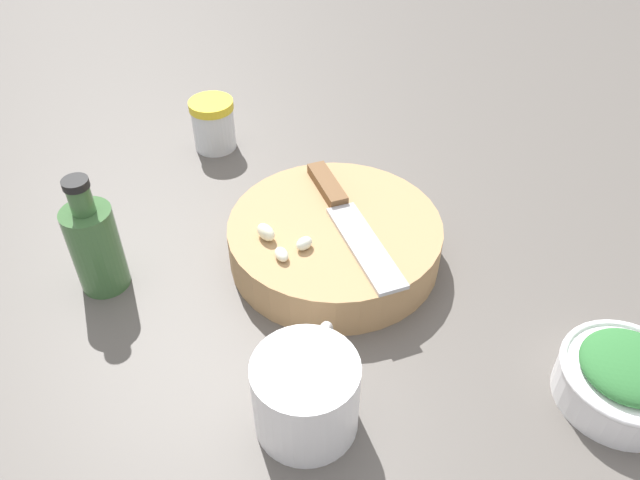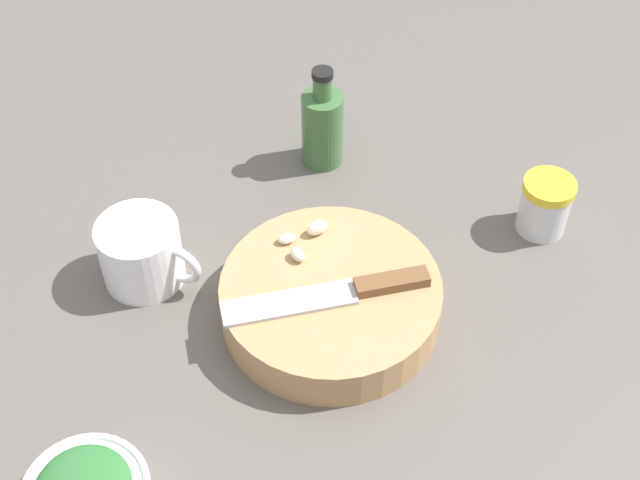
{
  "view_description": "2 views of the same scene",
  "coord_description": "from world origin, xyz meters",
  "px_view_note": "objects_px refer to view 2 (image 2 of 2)",
  "views": [
    {
      "loc": [
        -0.19,
        0.46,
        0.5
      ],
      "look_at": [
        0.01,
        -0.01,
        0.06
      ],
      "focal_mm": 35.0,
      "sensor_mm": 36.0,
      "label": 1
    },
    {
      "loc": [
        -0.54,
        -0.35,
        0.79
      ],
      "look_at": [
        0.03,
        -0.02,
        0.09
      ],
      "focal_mm": 50.0,
      "sensor_mm": 36.0,
      "label": 2
    }
  ],
  "objects_px": {
    "coffee_mug": "(142,253)",
    "garlic_cloves": "(305,237)",
    "cutting_board": "(330,300)",
    "spice_jar": "(545,205)",
    "oil_bottle": "(322,126)",
    "chef_knife": "(339,293)"
  },
  "relations": [
    {
      "from": "cutting_board",
      "to": "spice_jar",
      "type": "relative_size",
      "value": 3.3
    },
    {
      "from": "garlic_cloves",
      "to": "coffee_mug",
      "type": "bearing_deg",
      "value": 122.77
    },
    {
      "from": "chef_knife",
      "to": "oil_bottle",
      "type": "xyz_separation_m",
      "value": [
        0.23,
        0.16,
        0.0
      ]
    },
    {
      "from": "garlic_cloves",
      "to": "oil_bottle",
      "type": "height_order",
      "value": "oil_bottle"
    },
    {
      "from": "oil_bottle",
      "to": "coffee_mug",
      "type": "bearing_deg",
      "value": 165.41
    },
    {
      "from": "cutting_board",
      "to": "garlic_cloves",
      "type": "height_order",
      "value": "garlic_cloves"
    },
    {
      "from": "garlic_cloves",
      "to": "oil_bottle",
      "type": "distance_m",
      "value": 0.2
    },
    {
      "from": "chef_knife",
      "to": "oil_bottle",
      "type": "height_order",
      "value": "oil_bottle"
    },
    {
      "from": "cutting_board",
      "to": "oil_bottle",
      "type": "height_order",
      "value": "oil_bottle"
    },
    {
      "from": "garlic_cloves",
      "to": "spice_jar",
      "type": "relative_size",
      "value": 0.95
    },
    {
      "from": "coffee_mug",
      "to": "cutting_board",
      "type": "bearing_deg",
      "value": -74.45
    },
    {
      "from": "cutting_board",
      "to": "coffee_mug",
      "type": "relative_size",
      "value": 1.95
    },
    {
      "from": "garlic_cloves",
      "to": "oil_bottle",
      "type": "bearing_deg",
      "value": 24.73
    },
    {
      "from": "garlic_cloves",
      "to": "oil_bottle",
      "type": "xyz_separation_m",
      "value": [
        0.18,
        0.08,
        -0.0
      ]
    },
    {
      "from": "coffee_mug",
      "to": "garlic_cloves",
      "type": "bearing_deg",
      "value": -57.23
    },
    {
      "from": "chef_knife",
      "to": "coffee_mug",
      "type": "bearing_deg",
      "value": 59.24
    },
    {
      "from": "chef_knife",
      "to": "oil_bottle",
      "type": "relative_size",
      "value": 1.29
    },
    {
      "from": "spice_jar",
      "to": "cutting_board",
      "type": "bearing_deg",
      "value": 148.46
    },
    {
      "from": "chef_knife",
      "to": "oil_bottle",
      "type": "bearing_deg",
      "value": -9.4
    },
    {
      "from": "cutting_board",
      "to": "garlic_cloves",
      "type": "distance_m",
      "value": 0.08
    },
    {
      "from": "coffee_mug",
      "to": "oil_bottle",
      "type": "xyz_separation_m",
      "value": [
        0.28,
        -0.07,
        0.02
      ]
    },
    {
      "from": "spice_jar",
      "to": "coffee_mug",
      "type": "relative_size",
      "value": 0.59
    }
  ]
}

